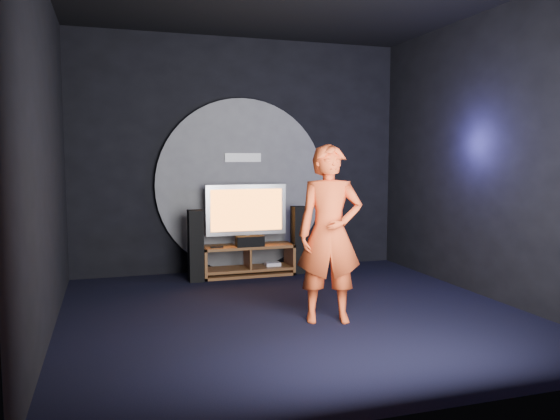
% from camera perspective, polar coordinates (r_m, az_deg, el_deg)
% --- Properties ---
extents(floor, '(5.00, 5.00, 0.00)m').
position_cam_1_polar(floor, '(6.17, 1.53, -10.72)').
color(floor, black).
rests_on(floor, ground).
extents(back_wall, '(5.00, 0.04, 3.50)m').
position_cam_1_polar(back_wall, '(8.32, -4.08, 5.69)').
color(back_wall, black).
rests_on(back_wall, ground).
extents(front_wall, '(5.00, 0.04, 3.50)m').
position_cam_1_polar(front_wall, '(3.65, 14.54, 5.73)').
color(front_wall, black).
rests_on(front_wall, ground).
extents(left_wall, '(0.04, 5.00, 3.50)m').
position_cam_1_polar(left_wall, '(5.63, -23.39, 5.33)').
color(left_wall, black).
rests_on(left_wall, ground).
extents(right_wall, '(0.04, 5.00, 3.50)m').
position_cam_1_polar(right_wall, '(7.14, 20.99, 5.37)').
color(right_wall, black).
rests_on(right_wall, ground).
extents(wall_disc_panel, '(2.60, 0.11, 2.60)m').
position_cam_1_polar(wall_disc_panel, '(8.28, -3.97, 2.59)').
color(wall_disc_panel, '#515156').
rests_on(wall_disc_panel, ground).
extents(media_console, '(1.34, 0.45, 0.45)m').
position_cam_1_polar(media_console, '(8.03, -3.35, -5.46)').
color(media_console, brown).
rests_on(media_console, ground).
extents(tv, '(1.19, 0.22, 0.88)m').
position_cam_1_polar(tv, '(7.99, -3.55, -0.18)').
color(tv, '#AAABB1').
rests_on(tv, media_console).
extents(center_speaker, '(0.40, 0.15, 0.15)m').
position_cam_1_polar(center_speaker, '(7.83, -3.15, -3.28)').
color(center_speaker, black).
rests_on(center_speaker, media_console).
extents(remote, '(0.18, 0.05, 0.02)m').
position_cam_1_polar(remote, '(7.77, -6.62, -3.87)').
color(remote, black).
rests_on(remote, media_console).
extents(tower_speaker_left, '(0.20, 0.22, 1.00)m').
position_cam_1_polar(tower_speaker_left, '(7.68, -8.80, -3.72)').
color(tower_speaker_left, black).
rests_on(tower_speaker_left, ground).
extents(tower_speaker_right, '(0.20, 0.22, 1.00)m').
position_cam_1_polar(tower_speaker_right, '(8.16, 1.99, -3.11)').
color(tower_speaker_right, black).
rests_on(tower_speaker_right, ground).
extents(subwoofer, '(0.29, 0.29, 0.32)m').
position_cam_1_polar(subwoofer, '(8.31, 2.25, -5.31)').
color(subwoofer, black).
rests_on(subwoofer, ground).
extents(player, '(0.77, 0.60, 1.86)m').
position_cam_1_polar(player, '(5.71, 5.21, -2.50)').
color(player, '#CC431B').
rests_on(player, ground).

